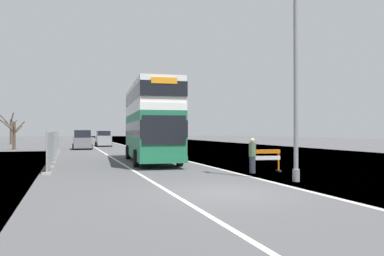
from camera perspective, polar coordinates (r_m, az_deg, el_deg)
name	(u,v)px	position (r m, az deg, el deg)	size (l,w,h in m)	color
ground	(239,193)	(12.98, 7.06, -9.70)	(140.00, 280.00, 0.10)	#4C4C4F
double_decker_bus	(151,122)	(24.84, -6.27, 0.97)	(3.37, 10.87, 4.99)	#1E6B47
lamppost_foreground	(296,73)	(15.90, 15.42, 7.97)	(0.29, 0.70, 9.20)	gray
roadworks_barrier	(266,158)	(19.20, 11.08, -4.48)	(1.54, 0.65, 1.11)	orange
construction_site_fence	(55,145)	(30.66, -20.03, -2.42)	(0.44, 24.00, 2.02)	#A8AAAD
car_oncoming_near	(82,140)	(43.83, -16.26, -1.81)	(2.08, 4.01, 2.13)	slate
car_receding_mid	(103,139)	(51.60, -13.26, -1.62)	(1.99, 4.35, 2.06)	gray
bare_tree_far_verge_near	(14,133)	(45.84, -25.30, -0.75)	(2.47, 2.12, 3.32)	#4C3D2D
bare_tree_far_verge_mid	(10,129)	(63.69, -25.76, -0.12)	(2.45, 1.72, 4.89)	#4C3D2D
pedestrian_at_kerb	(252,155)	(18.47, 9.12, -4.13)	(0.34, 0.34, 1.70)	#2D3342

